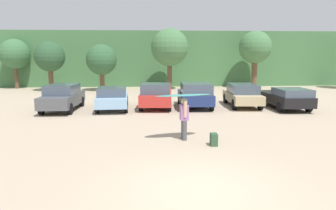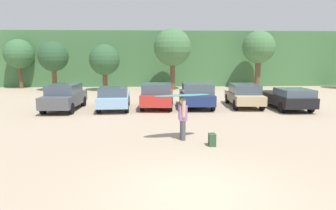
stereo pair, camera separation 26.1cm
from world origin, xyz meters
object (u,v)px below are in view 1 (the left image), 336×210
parked_car_tan (242,94)px  parked_car_red (156,95)px  surfboard_teal (184,95)px  parked_car_black (286,97)px  person_adult (184,116)px  backpack_dropped (214,140)px  parked_car_navy (195,95)px  parked_car_sky_blue (113,98)px  parked_car_dark_gray (63,97)px

parked_car_tan → parked_car_red: bearing=96.2°
parked_car_red → surfboard_teal: size_ratio=1.80×
parked_car_black → person_adult: person_adult is taller
parked_car_tan → backpack_dropped: parked_car_tan is taller
parked_car_tan → person_adult: 9.05m
parked_car_tan → surfboard_teal: 9.19m
person_adult → backpack_dropped: person_adult is taller
parked_car_red → parked_car_navy: parked_car_navy is taller
parked_car_sky_blue → parked_car_black: (10.58, -0.35, -0.03)m
parked_car_tan → surfboard_teal: surfboard_teal is taller
surfboard_teal → parked_car_navy: bearing=-116.2°
parked_car_dark_gray → backpack_dropped: size_ratio=9.60×
parked_car_dark_gray → parked_car_sky_blue: 2.95m
parked_car_dark_gray → parked_car_navy: parked_car_navy is taller
parked_car_tan → person_adult: person_adult is taller
parked_car_dark_gray → surfboard_teal: (6.47, -7.10, 0.93)m
parked_car_tan → surfboard_teal: size_ratio=1.83×
parked_car_navy → person_adult: (-1.54, -7.44, 0.09)m
parked_car_dark_gray → parked_car_black: size_ratio=0.98×
parked_car_tan → parked_car_dark_gray: bearing=96.9°
parked_car_navy → parked_car_sky_blue: bearing=96.0°
person_adult → surfboard_teal: surfboard_teal is taller
parked_car_navy → parked_car_tan: bearing=-82.3°
parked_car_sky_blue → person_adult: 7.90m
parked_car_tan → parked_car_black: 2.62m
parked_car_dark_gray → parked_car_black: (13.53, -0.29, -0.12)m
parked_car_sky_blue → backpack_dropped: parked_car_sky_blue is taller
parked_car_navy → person_adult: person_adult is taller
parked_car_red → surfboard_teal: (0.87, -7.55, 0.95)m
parked_car_sky_blue → parked_car_navy: size_ratio=1.00×
parked_car_black → surfboard_teal: (-7.06, -6.81, 1.05)m
surfboard_teal → parked_car_tan: bearing=-135.2°
parked_car_black → backpack_dropped: bearing=141.2°
parked_car_sky_blue → person_adult: bearing=-156.7°
parked_car_red → surfboard_teal: surfboard_teal is taller
parked_car_sky_blue → parked_car_tan: (8.18, 0.70, 0.04)m
person_adult → surfboard_teal: size_ratio=0.71×
parked_car_navy → backpack_dropped: (-0.56, -8.36, -0.61)m
parked_car_tan → parked_car_black: parked_car_tan is taller
parked_car_sky_blue → parked_car_red: bearing=-84.8°
parked_car_sky_blue → surfboard_teal: bearing=-157.2°
parked_car_dark_gray → backpack_dropped: 10.91m
person_adult → backpack_dropped: size_ratio=3.62×
parked_car_dark_gray → parked_car_sky_blue: bearing=-87.8°
person_adult → backpack_dropped: bearing=134.3°
parked_car_red → backpack_dropped: (1.89, -8.38, -0.57)m
parked_car_dark_gray → parked_car_red: size_ratio=1.04×
surfboard_teal → backpack_dropped: surfboard_teal is taller
parked_car_sky_blue → parked_car_tan: size_ratio=0.99×
parked_car_dark_gray → parked_car_tan: size_ratio=1.02×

